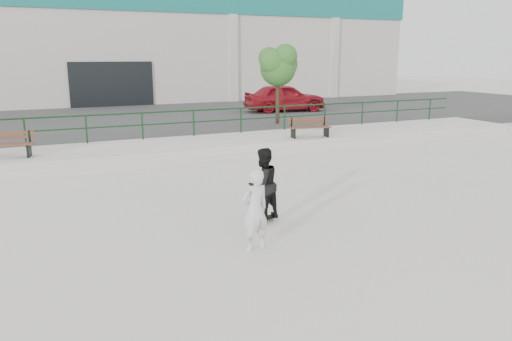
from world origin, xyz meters
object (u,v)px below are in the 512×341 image
bench_left (4,145)px  standing_skater (263,184)px  red_car (285,98)px  seated_skater (255,210)px  skateboard (263,220)px  bench_right (309,128)px  tree (278,64)px

bench_left → standing_skater: size_ratio=1.14×
red_car → seated_skater: 19.29m
skateboard → standing_skater: (0.00, 0.00, 0.81)m
bench_left → seated_skater: (4.46, -8.93, -0.11)m
skateboard → red_car: bearing=40.9°
red_car → standing_skater: bearing=158.1°
standing_skater → seated_skater: standing_skater is taller
skateboard → bench_right: bearing=33.1°
bench_right → tree: size_ratio=0.47×
bench_right → red_car: bearing=78.7°
bench_left → seated_skater: bearing=-51.5°
tree → standing_skater: size_ratio=2.27×
bench_left → skateboard: 9.29m
red_car → standing_skater: size_ratio=2.85×
red_car → standing_skater: 17.76m
red_car → standing_skater: red_car is taller
bench_left → seated_skater: 9.99m
tree → bench_right: bearing=-99.5°
red_car → tree: bearing=156.2°
skateboard → seated_skater: seated_skater is taller
skateboard → seated_skater: (-0.78, -1.31, 0.71)m
tree → red_car: (2.68, 4.42, -1.92)m
bench_left → tree: 11.98m
bench_right → seated_skater: bearing=-115.8°
bench_right → red_car: size_ratio=0.37×
bench_right → skateboard: 8.91m
red_car → seated_skater: red_car is taller
skateboard → standing_skater: standing_skater is taller
skateboard → seated_skater: 1.68m
standing_skater → bench_left: bearing=-74.7°
bench_left → red_car: 16.00m
tree → red_car: size_ratio=0.80×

